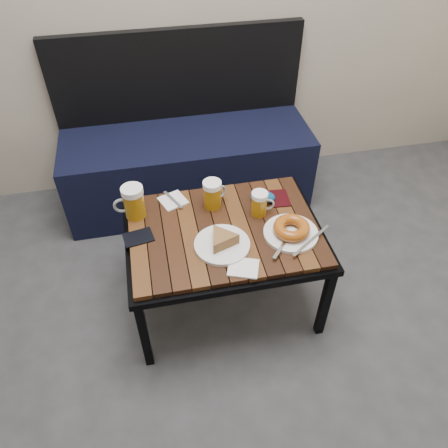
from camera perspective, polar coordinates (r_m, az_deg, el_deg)
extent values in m
cube|color=black|center=(2.62, -4.65, 7.30)|extent=(1.40, 0.50, 0.45)
cube|color=black|center=(2.58, -6.05, 18.86)|extent=(1.40, 0.05, 0.50)
cube|color=black|center=(1.86, -10.37, -14.09)|extent=(0.03, 0.03, 0.42)
cube|color=black|center=(1.97, 13.06, -10.07)|extent=(0.04, 0.03, 0.42)
cube|color=black|center=(2.22, -11.40, -1.98)|extent=(0.03, 0.04, 0.42)
cube|color=black|center=(2.31, 8.08, 0.79)|extent=(0.04, 0.04, 0.42)
cube|color=black|center=(1.88, 0.00, -1.44)|extent=(0.84, 0.62, 0.03)
cube|color=#3E230E|center=(1.86, 0.00, -0.87)|extent=(0.80, 0.58, 0.02)
cylinder|color=#9B670C|center=(1.92, -11.63, 2.53)|extent=(0.09, 0.09, 0.12)
cylinder|color=white|center=(1.87, -11.95, 4.28)|extent=(0.09, 0.09, 0.03)
torus|color=#8C999E|center=(1.92, -13.18, 2.35)|extent=(0.08, 0.02, 0.08)
cylinder|color=#9B670C|center=(1.93, -1.53, 3.62)|extent=(0.11, 0.11, 0.11)
cylinder|color=white|center=(1.89, -1.57, 5.16)|extent=(0.08, 0.08, 0.02)
torus|color=#8C999E|center=(1.95, -0.51, 4.20)|extent=(0.06, 0.04, 0.07)
cylinder|color=#9B670C|center=(1.90, 4.61, 2.46)|extent=(0.07, 0.07, 0.09)
cylinder|color=white|center=(1.86, 4.70, 3.79)|extent=(0.07, 0.07, 0.02)
torus|color=#8C999E|center=(1.91, 5.79, 2.55)|extent=(0.06, 0.01, 0.06)
cylinder|color=white|center=(1.78, -0.25, -2.72)|extent=(0.23, 0.23, 0.02)
cylinder|color=white|center=(1.84, 8.71, -1.20)|extent=(0.23, 0.23, 0.02)
torus|color=#86310C|center=(1.82, 8.81, -0.50)|extent=(0.15, 0.15, 0.05)
cube|color=#A5A8AD|center=(1.82, 11.33, -2.10)|extent=(0.20, 0.15, 0.00)
cube|color=#A5A8AD|center=(1.78, 7.73, -2.69)|extent=(0.13, 0.14, 0.00)
cube|color=white|center=(2.00, -6.68, 3.05)|extent=(0.14, 0.14, 0.01)
cube|color=#A5A8AD|center=(2.00, -6.69, 3.18)|extent=(0.08, 0.14, 0.00)
cube|color=white|center=(1.70, 2.54, -5.73)|extent=(0.14, 0.13, 0.01)
cube|color=black|center=(1.85, -11.13, -1.72)|extent=(0.13, 0.11, 0.01)
cube|color=black|center=(2.02, 7.21, 3.36)|extent=(0.10, 0.13, 0.01)
ellipsoid|color=navy|center=(1.98, 5.08, 3.53)|extent=(0.13, 0.10, 0.05)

